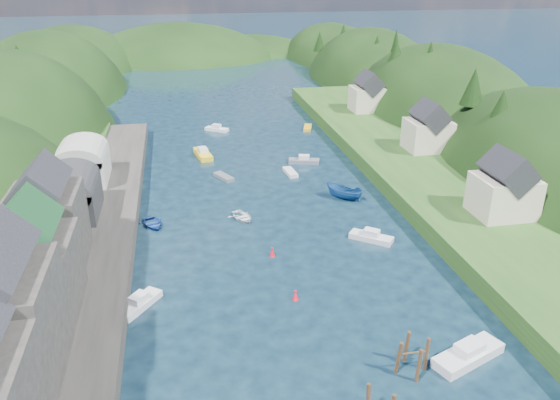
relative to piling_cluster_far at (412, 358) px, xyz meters
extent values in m
plane|color=black|center=(-5.74, 50.22, -1.29)|extent=(600.00, 600.00, 0.00)
ellipsoid|color=black|center=(-50.74, 75.22, -10.39)|extent=(44.00, 75.56, 52.00)
ellipsoid|color=black|center=(-50.74, 118.22, -9.72)|extent=(44.00, 75.56, 48.19)
ellipsoid|color=black|center=(-50.74, 160.22, -8.11)|extent=(44.00, 75.56, 39.00)
ellipsoid|color=black|center=(39.26, 32.22, -9.07)|extent=(36.00, 75.56, 44.49)
ellipsoid|color=black|center=(39.26, 75.22, -9.69)|extent=(36.00, 75.56, 48.00)
ellipsoid|color=black|center=(39.26, 118.22, -9.07)|extent=(36.00, 75.56, 44.49)
ellipsoid|color=black|center=(39.26, 160.22, -7.59)|extent=(36.00, 75.56, 36.00)
ellipsoid|color=black|center=(-15.74, 170.22, -11.29)|extent=(80.00, 60.00, 44.00)
ellipsoid|color=black|center=(12.26, 180.22, -13.29)|extent=(70.00, 56.00, 36.00)
cone|color=black|center=(-47.15, 77.43, 11.76)|extent=(4.34, 4.34, 6.90)
cone|color=black|center=(-43.45, 83.57, 7.16)|extent=(5.28, 5.28, 5.21)
cone|color=black|center=(-49.95, 93.36, 11.02)|extent=(4.77, 4.77, 6.53)
cone|color=black|center=(-42.69, 104.16, 7.50)|extent=(4.07, 4.07, 5.59)
cone|color=black|center=(-47.36, 119.38, 8.33)|extent=(4.56, 4.56, 7.83)
cone|color=black|center=(-49.19, 128.00, 6.72)|extent=(4.75, 4.75, 5.35)
cone|color=black|center=(-44.02, 139.07, 7.16)|extent=(4.27, 4.27, 6.19)
cone|color=black|center=(30.25, 39.35, 9.05)|extent=(5.29, 5.29, 7.42)
cone|color=black|center=(30.93, 49.09, 11.24)|extent=(4.07, 4.07, 6.09)
cone|color=black|center=(32.94, 60.28, 7.04)|extent=(3.40, 3.40, 6.12)
cone|color=black|center=(34.27, 73.13, 10.63)|extent=(4.94, 4.94, 9.77)
cone|color=black|center=(30.72, 82.23, 11.10)|extent=(5.25, 5.25, 6.66)
cone|color=black|center=(34.88, 93.06, 11.53)|extent=(3.36, 3.36, 8.71)
cone|color=black|center=(34.79, 105.29, 9.36)|extent=(4.57, 4.57, 6.98)
cone|color=black|center=(37.08, 116.42, 7.49)|extent=(3.59, 3.59, 5.67)
cone|color=black|center=(33.35, 130.12, 10.26)|extent=(4.14, 4.14, 5.90)
cone|color=black|center=(27.93, 137.49, 7.38)|extent=(3.83, 3.83, 6.03)
cube|color=#2D2B28|center=(-29.74, 20.22, -0.29)|extent=(12.00, 110.00, 2.00)
cube|color=#234719|center=(-36.74, 20.22, -0.04)|extent=(12.00, 110.00, 2.50)
cube|color=#2D2B28|center=(-31.74, 3.22, 5.21)|extent=(8.00, 9.00, 9.00)
cube|color=#2D2B28|center=(-31.74, 12.22, 4.21)|extent=(8.00, 9.00, 7.00)
cube|color=#1E592D|center=(-31.74, 12.22, 8.67)|extent=(5.88, 9.36, 5.88)
cube|color=#2D2B28|center=(-31.74, 21.22, 4.71)|extent=(7.00, 8.00, 8.00)
cube|color=black|center=(-31.74, 21.22, 9.55)|extent=(5.15, 8.32, 5.15)
cube|color=#2D2D30|center=(-31.74, 33.22, 2.71)|extent=(7.00, 9.00, 4.00)
cylinder|color=#2D2D30|center=(-31.74, 33.22, 4.71)|extent=(7.00, 9.00, 7.00)
cube|color=#B2B2A8|center=(-31.74, 45.22, 2.71)|extent=(7.00, 9.00, 4.00)
cylinder|color=#B2B2A8|center=(-31.74, 45.22, 4.71)|extent=(7.00, 9.00, 7.00)
cube|color=#234719|center=(19.26, 40.22, -0.09)|extent=(16.00, 120.00, 2.40)
cube|color=beige|center=(21.26, 22.22, 3.61)|extent=(7.00, 6.00, 5.00)
cube|color=black|center=(21.26, 22.22, 6.95)|extent=(5.15, 6.24, 5.15)
cube|color=beige|center=(23.26, 48.22, 3.61)|extent=(7.00, 6.00, 5.00)
cube|color=black|center=(23.26, 48.22, 6.95)|extent=(5.15, 6.24, 5.15)
cube|color=beige|center=(22.26, 75.22, 3.61)|extent=(7.00, 6.00, 5.00)
cube|color=black|center=(22.26, 75.22, 6.95)|extent=(5.15, 6.24, 5.15)
cylinder|color=#382314|center=(1.24, 0.00, -0.03)|extent=(0.32, 0.32, 3.71)
cylinder|color=#382314|center=(0.00, 1.24, -0.03)|extent=(0.32, 0.32, 3.71)
cylinder|color=#382314|center=(-1.24, 0.00, -0.03)|extent=(0.32, 0.32, 3.71)
cylinder|color=#382314|center=(0.00, -1.24, -0.03)|extent=(0.32, 0.32, 3.71)
cylinder|color=#382314|center=(0.00, 0.00, 0.58)|extent=(2.97, 0.16, 0.16)
cone|color=red|center=(-7.24, 12.14, -0.84)|extent=(0.70, 0.70, 0.90)
sphere|color=red|center=(-7.24, 12.14, -0.34)|extent=(0.30, 0.30, 0.30)
cone|color=red|center=(-7.97, 21.40, -0.84)|extent=(0.70, 0.70, 0.90)
sphere|color=red|center=(-7.97, 21.40, -0.34)|extent=(0.30, 0.30, 0.30)
cube|color=#586065|center=(-11.16, 47.27, -1.02)|extent=(3.18, 4.45, 0.60)
imported|color=white|center=(-10.13, 31.95, -0.99)|extent=(4.28, 5.02, 0.88)
cube|color=silver|center=(-22.74, 13.74, -0.95)|extent=(4.57, 5.25, 0.74)
cube|color=silver|center=(-22.74, 13.74, -0.20)|extent=(2.08, 2.21, 0.70)
cube|color=gold|center=(8.43, 71.86, -1.01)|extent=(2.68, 4.59, 0.61)
imported|color=navy|center=(5.09, 35.87, -0.35)|extent=(5.56, 5.35, 2.17)
cube|color=silver|center=(4.68, 22.96, -0.95)|extent=(5.21, 4.66, 0.74)
cube|color=silver|center=(4.68, 22.96, -0.20)|extent=(2.21, 2.11, 0.70)
cube|color=yellow|center=(-13.69, 58.62, -0.88)|extent=(3.21, 6.71, 0.90)
cube|color=silver|center=(-13.69, 58.62, -0.03)|extent=(1.85, 2.48, 0.70)
cube|color=silver|center=(-0.38, 47.29, -1.02)|extent=(1.82, 4.37, 0.60)
imported|color=navy|center=(-21.81, 32.17, -0.98)|extent=(4.35, 5.17, 0.92)
cube|color=white|center=(-9.98, 74.15, -0.98)|extent=(4.84, 4.10, 0.67)
cube|color=silver|center=(-9.98, 74.15, -0.26)|extent=(2.02, 1.89, 0.70)
cube|color=slate|center=(2.99, 51.94, -0.96)|extent=(5.43, 3.03, 0.72)
cube|color=silver|center=(2.99, 51.94, -0.21)|extent=(2.06, 1.64, 0.70)
cube|color=silver|center=(5.38, 0.40, -0.85)|extent=(7.19, 4.66, 0.96)
cube|color=silver|center=(5.38, 0.40, 0.02)|extent=(2.81, 2.36, 0.70)
camera|label=1|loc=(-17.60, -33.42, 30.14)|focal=35.00mm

